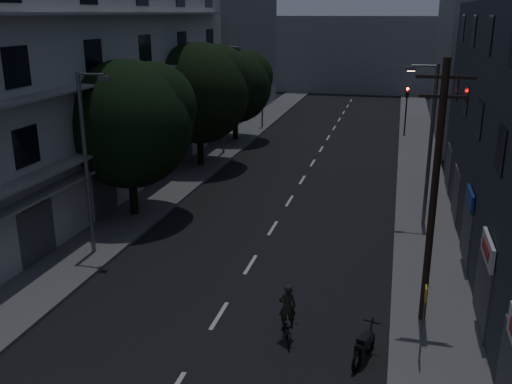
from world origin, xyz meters
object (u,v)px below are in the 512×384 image
at_px(utility_pole, 434,191).
at_px(bus_stop_sign, 424,310).
at_px(cyclist, 287,321).
at_px(motorcycle, 364,347).

bearing_deg(utility_pole, bus_stop_sign, -93.17).
bearing_deg(bus_stop_sign, utility_pole, 86.83).
relative_size(utility_pole, cyclist, 4.48).
distance_m(bus_stop_sign, cyclist, 4.46).
height_order(utility_pole, bus_stop_sign, utility_pole).
xyz_separation_m(bus_stop_sign, motorcycle, (-1.70, -0.19, -1.41)).
bearing_deg(cyclist, bus_stop_sign, -24.93).
relative_size(utility_pole, motorcycle, 4.87).
bearing_deg(utility_pole, motorcycle, -123.00).
bearing_deg(bus_stop_sign, cyclist, 174.17).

